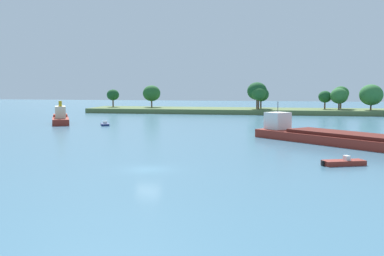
% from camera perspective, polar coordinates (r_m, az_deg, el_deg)
% --- Properties ---
extents(ground_plane, '(400.00, 400.00, 0.00)m').
position_cam_1_polar(ground_plane, '(51.16, -5.13, -4.84)').
color(ground_plane, teal).
extents(treeline_island, '(91.13, 16.46, 9.24)m').
position_cam_1_polar(treeline_island, '(146.87, 7.04, 2.66)').
color(treeline_island, '#566B3D').
rests_on(treeline_island, ground).
extents(fishing_skiff, '(3.13, 4.38, 0.92)m').
position_cam_1_polar(fishing_skiff, '(105.42, -10.12, 0.43)').
color(fishing_skiff, navy).
rests_on(fishing_skiff, ground).
extents(tugboat, '(8.19, 11.96, 5.13)m').
position_cam_1_polar(tugboat, '(111.46, -15.09, 1.15)').
color(tugboat, maroon).
rests_on(tugboat, ground).
extents(small_motorboat, '(4.91, 3.30, 1.05)m').
position_cam_1_polar(small_motorboat, '(56.03, 17.27, -3.86)').
color(small_motorboat, maroon).
rests_on(small_motorboat, ground).
extents(cargo_barge, '(28.86, 27.45, 5.92)m').
position_cam_1_polar(cargo_barge, '(73.96, 17.80, -1.18)').
color(cargo_barge, maroon).
rests_on(cargo_barge, ground).
extents(channel_buoy_red, '(0.70, 0.70, 1.90)m').
position_cam_1_polar(channel_buoy_red, '(88.12, 10.52, -0.13)').
color(channel_buoy_red, red).
rests_on(channel_buoy_red, ground).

